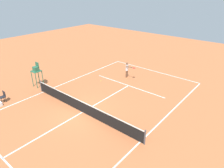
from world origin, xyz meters
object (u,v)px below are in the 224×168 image
at_px(player_serving, 127,69).
at_px(courtside_chair_near, 3,96).
at_px(umpire_chair, 36,71).
at_px(tennis_ball, 101,81).

distance_m(player_serving, courtside_chair_near, 11.91).
relative_size(player_serving, courtside_chair_near, 1.77).
relative_size(umpire_chair, courtside_chair_near, 2.54).
bearing_deg(courtside_chair_near, umpire_chair, -82.66).
height_order(tennis_ball, umpire_chair, umpire_chair).
bearing_deg(umpire_chair, courtside_chair_near, 97.34).
height_order(player_serving, tennis_ball, player_serving).
bearing_deg(umpire_chair, player_serving, -126.90).
distance_m(player_serving, umpire_chair, 9.06).
relative_size(tennis_ball, umpire_chair, 0.03).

